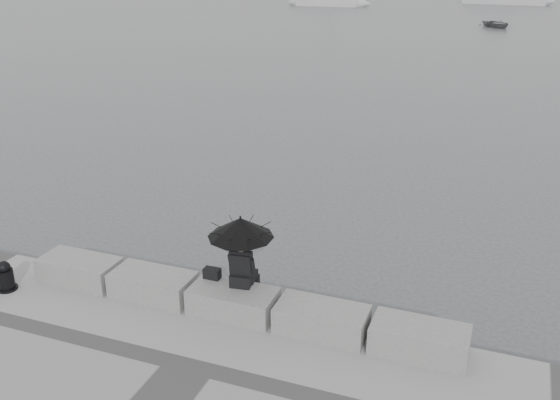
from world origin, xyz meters
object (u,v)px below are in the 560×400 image
at_px(sailboat_left, 328,2).
at_px(seated_person, 241,235).
at_px(dinghy, 497,24).
at_px(mooring_bollard, 6,278).

bearing_deg(sailboat_left, seated_person, -80.13).
bearing_deg(seated_person, dinghy, 79.69).
bearing_deg(dinghy, sailboat_left, 103.10).
bearing_deg(mooring_bollard, dinghy, 83.12).
distance_m(seated_person, dinghy, 53.01).
relative_size(seated_person, mooring_bollard, 2.23).
bearing_deg(sailboat_left, mooring_bollard, -83.93).
bearing_deg(mooring_bollard, seated_person, 12.52).
distance_m(seated_person, mooring_bollard, 4.91).
bearing_deg(sailboat_left, dinghy, -43.12).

